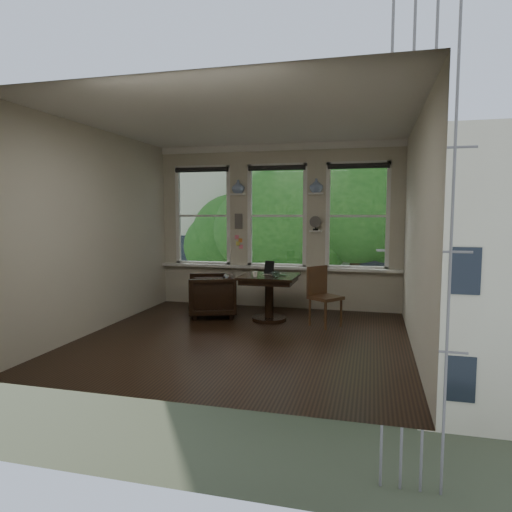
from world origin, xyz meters
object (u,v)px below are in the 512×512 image
(laptop, at_px, (276,275))
(mug, at_px, (255,274))
(table, at_px, (269,298))
(side_chair_right, at_px, (326,297))
(armchair_left, at_px, (212,295))

(laptop, relative_size, mug, 3.26)
(table, distance_m, laptop, 0.40)
(table, bearing_deg, mug, -123.53)
(side_chair_right, xyz_separation_m, mug, (-1.10, -0.12, 0.33))
(laptop, bearing_deg, side_chair_right, 10.32)
(table, xyz_separation_m, laptop, (0.11, 0.00, 0.39))
(side_chair_right, bearing_deg, table, 119.38)
(table, height_order, mug, mug)
(table, relative_size, armchair_left, 1.14)
(mug, bearing_deg, laptop, 42.58)
(armchair_left, bearing_deg, side_chair_right, 63.13)
(armchair_left, relative_size, side_chair_right, 0.86)
(armchair_left, height_order, side_chair_right, side_chair_right)
(armchair_left, distance_m, laptop, 1.20)
(table, distance_m, mug, 0.52)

